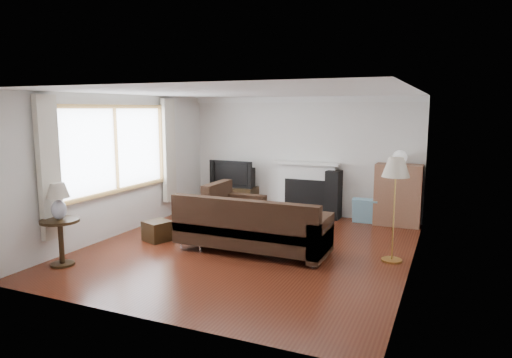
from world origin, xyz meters
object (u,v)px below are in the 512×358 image
at_px(bookshelf, 398,195).
at_px(floor_lamp, 394,210).
at_px(sectional_sofa, 252,226).
at_px(coffee_table, 278,219).
at_px(tv_stand, 233,198).
at_px(side_table, 61,242).

distance_m(bookshelf, floor_lamp, 2.25).
relative_size(sectional_sofa, coffee_table, 2.53).
bearing_deg(tv_stand, sectional_sofa, -58.03).
relative_size(bookshelf, side_table, 1.76).
height_order(sectional_sofa, floor_lamp, floor_lamp).
distance_m(tv_stand, bookshelf, 3.56).
relative_size(bookshelf, floor_lamp, 0.77).
distance_m(tv_stand, sectional_sofa, 3.07).
height_order(bookshelf, side_table, bookshelf).
height_order(bookshelf, coffee_table, bookshelf).
bearing_deg(bookshelf, side_table, -134.03).
relative_size(coffee_table, floor_lamp, 0.66).
xyz_separation_m(sectional_sofa, coffee_table, (-0.11, 1.43, -0.22)).
relative_size(sectional_sofa, floor_lamp, 1.68).
bearing_deg(tv_stand, coffee_table, -37.59).
bearing_deg(sectional_sofa, floor_lamp, 10.71).
xyz_separation_m(tv_stand, floor_lamp, (3.72, -2.21, 0.51)).
relative_size(coffee_table, side_table, 1.52).
relative_size(tv_stand, side_table, 1.55).
bearing_deg(side_table, floor_lamp, 25.59).
bearing_deg(tv_stand, side_table, -98.54).
bearing_deg(floor_lamp, coffee_table, 154.85).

